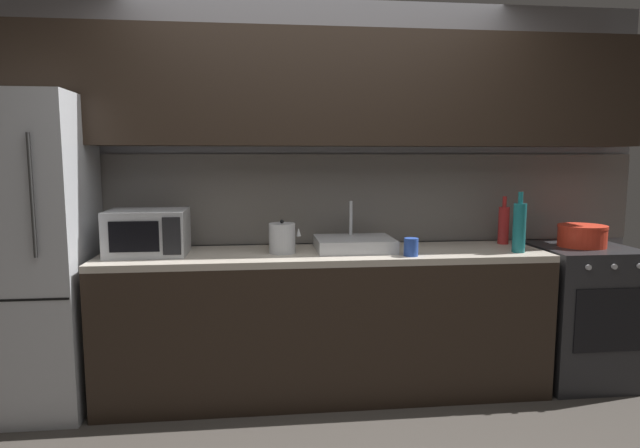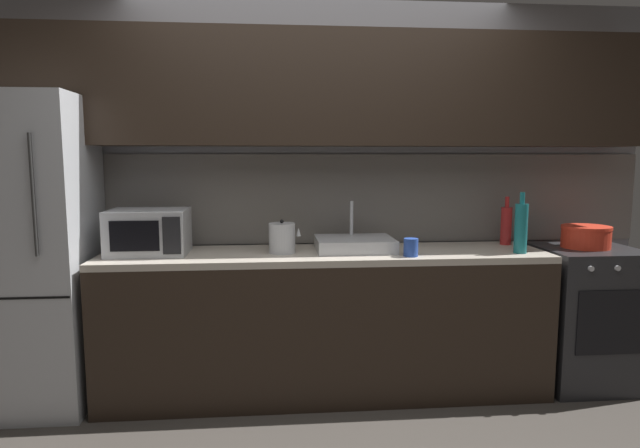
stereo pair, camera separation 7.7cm
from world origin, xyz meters
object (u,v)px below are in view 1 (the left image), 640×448
at_px(oven_range, 580,313).
at_px(wine_bottle_teal, 519,227).
at_px(refrigerator, 28,255).
at_px(cooking_pot, 582,236).
at_px(kettle, 282,238).
at_px(mug_blue, 411,247).
at_px(mug_yellow, 280,240).
at_px(wine_bottle_red, 504,224).
at_px(microwave, 148,232).

relative_size(oven_range, wine_bottle_teal, 2.42).
xyz_separation_m(refrigerator, cooking_pot, (3.43, 0.00, 0.05)).
height_order(kettle, cooking_pot, kettle).
xyz_separation_m(refrigerator, kettle, (1.48, -0.01, 0.07)).
bearing_deg(mug_blue, cooking_pot, 9.35).
height_order(wine_bottle_teal, mug_yellow, wine_bottle_teal).
height_order(wine_bottle_red, cooking_pot, wine_bottle_red).
height_order(kettle, mug_blue, kettle).
bearing_deg(kettle, wine_bottle_red, 6.84).
xyz_separation_m(wine_bottle_red, mug_blue, (-0.74, -0.36, -0.08)).
xyz_separation_m(oven_range, kettle, (-1.97, -0.01, 0.54)).
xyz_separation_m(kettle, wine_bottle_red, (1.49, 0.18, 0.04)).
relative_size(refrigerator, wine_bottle_teal, 4.94).
height_order(refrigerator, wine_bottle_teal, refrigerator).
height_order(mug_yellow, mug_blue, same).
relative_size(kettle, wine_bottle_teal, 0.55).
xyz_separation_m(refrigerator, wine_bottle_red, (2.97, 0.16, 0.11)).
distance_m(microwave, mug_blue, 1.57).
bearing_deg(wine_bottle_red, oven_range, -19.20).
height_order(mug_yellow, cooking_pot, cooking_pot).
distance_m(wine_bottle_red, mug_yellow, 1.50).
bearing_deg(wine_bottle_teal, mug_yellow, 167.40).
bearing_deg(kettle, oven_range, 0.39).
relative_size(kettle, wine_bottle_red, 0.64).
distance_m(wine_bottle_teal, wine_bottle_red, 0.32).
distance_m(oven_range, kettle, 2.04).
height_order(refrigerator, cooking_pot, refrigerator).
relative_size(wine_bottle_teal, mug_yellow, 3.48).
bearing_deg(oven_range, wine_bottle_red, 160.80).
xyz_separation_m(refrigerator, wine_bottle_teal, (2.92, -0.15, 0.14)).
height_order(refrigerator, wine_bottle_red, refrigerator).
xyz_separation_m(wine_bottle_teal, mug_yellow, (-1.45, 0.32, -0.10)).
relative_size(refrigerator, microwave, 3.99).
xyz_separation_m(oven_range, microwave, (-2.77, 0.02, 0.58)).
bearing_deg(refrigerator, mug_yellow, 6.72).
distance_m(kettle, wine_bottle_teal, 1.45).
bearing_deg(microwave, wine_bottle_red, 3.65).
distance_m(microwave, wine_bottle_teal, 2.25).
distance_m(wine_bottle_red, mug_blue, 0.83).
relative_size(mug_yellow, mug_blue, 1.00).
bearing_deg(mug_blue, wine_bottle_teal, 3.93).
bearing_deg(mug_blue, wine_bottle_red, 26.06).
relative_size(microwave, mug_blue, 4.31).
xyz_separation_m(kettle, cooking_pot, (1.95, 0.01, -0.02)).
relative_size(wine_bottle_red, cooking_pot, 1.06).
height_order(microwave, mug_blue, microwave).
height_order(refrigerator, mug_blue, refrigerator).
bearing_deg(cooking_pot, mug_yellow, 174.95).
distance_m(wine_bottle_teal, cooking_pot, 0.54).
distance_m(oven_range, wine_bottle_red, 0.77).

